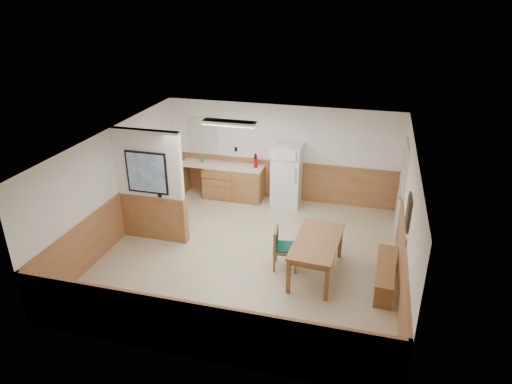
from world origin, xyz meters
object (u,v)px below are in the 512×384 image
(dining_table, at_px, (317,245))
(dining_bench, at_px, (385,270))
(soap_bottle, at_px, (202,159))
(dining_chair, at_px, (281,245))
(fire_extinguisher, at_px, (256,161))
(refrigerator, at_px, (287,175))

(dining_table, relative_size, dining_bench, 1.12)
(soap_bottle, bearing_deg, dining_bench, -32.75)
(dining_chair, bearing_deg, soap_bottle, 125.92)
(fire_extinguisher, bearing_deg, dining_bench, -43.42)
(dining_chair, distance_m, fire_extinguisher, 3.26)
(refrigerator, distance_m, dining_bench, 3.90)
(dining_table, xyz_separation_m, dining_chair, (-0.70, 0.07, -0.16))
(dining_bench, height_order, dining_chair, dining_chair)
(dining_chair, bearing_deg, refrigerator, 92.10)
(dining_chair, xyz_separation_m, soap_bottle, (-2.77, 2.95, 0.50))
(dining_bench, xyz_separation_m, soap_bottle, (-4.78, 3.07, 0.66))
(dining_chair, relative_size, fire_extinguisher, 2.23)
(dining_bench, distance_m, soap_bottle, 5.72)
(dining_table, relative_size, soap_bottle, 8.55)
(dining_table, height_order, soap_bottle, soap_bottle)
(dining_table, xyz_separation_m, dining_bench, (1.30, -0.05, -0.31))
(refrigerator, bearing_deg, fire_extinguisher, 173.79)
(dining_table, distance_m, fire_extinguisher, 3.63)
(dining_bench, bearing_deg, fire_extinguisher, 139.37)
(refrigerator, bearing_deg, dining_chair, -81.30)
(refrigerator, relative_size, soap_bottle, 8.10)
(dining_table, bearing_deg, dining_chair, 177.95)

